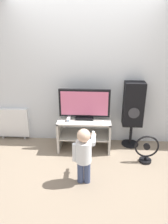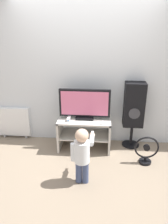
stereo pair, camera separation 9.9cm
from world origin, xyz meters
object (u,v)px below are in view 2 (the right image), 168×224
Objects in this scene: child at (82,152)px; radiator at (14,122)px; game_console at (69,118)px; speaker_tower at (134,106)px; floor_fan at (146,151)px; television at (85,105)px; remote_primary at (102,123)px.

child is 1.33× the size of radiator.
game_console is 1.16m from speaker_tower.
radiator is (-2.27, 0.10, -0.43)m from speaker_tower.
television is at bearing 158.14° from floor_fan.
game_console is 1.22m from radiator.
speaker_tower is at bearing 53.55° from child.
speaker_tower reaches higher than radiator.
child is at bearing -151.09° from floor_fan.
floor_fan is (0.98, 0.54, -0.28)m from child.
television reaches higher than game_console.
child is at bearing -126.45° from speaker_tower.
television is 1.27m from floor_fan.
remote_primary is at bearing 71.71° from child.
game_console reaches higher than remote_primary.
child is at bearing -108.29° from remote_primary.
floor_fan is (1.03, -0.41, -0.62)m from television.
radiator is (-1.41, 0.24, -0.49)m from television.
game_console is at bearing 165.78° from floor_fan.
radiator is (-2.44, 0.65, 0.12)m from floor_fan.
child is 1.16m from floor_fan.
speaker_tower reaches higher than game_console.
television is 1.82× the size of floor_fan.
floor_fan is at bearing -21.86° from television.
television is 1.37× the size of radiator.
television is 0.43m from remote_primary.
remote_primary is at bearing -29.17° from television.
radiator is (-1.15, 0.32, -0.26)m from game_console.
child reaches higher than radiator.
speaker_tower reaches higher than television.
remote_primary is (0.31, -0.17, -0.25)m from television.
remote_primary is at bearing -13.38° from radiator.
child is at bearing -87.10° from television.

